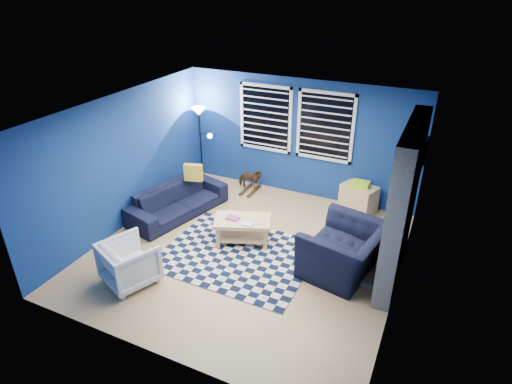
% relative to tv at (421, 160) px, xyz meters
% --- Properties ---
extents(floor, '(5.00, 5.00, 0.00)m').
position_rel_tv_xyz_m(floor, '(-2.45, -2.00, -1.40)').
color(floor, tan).
rests_on(floor, ground).
extents(ceiling, '(5.00, 5.00, 0.00)m').
position_rel_tv_xyz_m(ceiling, '(-2.45, -2.00, 1.10)').
color(ceiling, white).
rests_on(ceiling, wall_back).
extents(wall_back, '(5.00, 0.00, 5.00)m').
position_rel_tv_xyz_m(wall_back, '(-2.45, 0.50, -0.15)').
color(wall_back, navy).
rests_on(wall_back, floor).
extents(wall_left, '(0.00, 5.00, 5.00)m').
position_rel_tv_xyz_m(wall_left, '(-4.95, -2.00, -0.15)').
color(wall_left, navy).
rests_on(wall_left, floor).
extents(wall_right, '(0.00, 5.00, 5.00)m').
position_rel_tv_xyz_m(wall_right, '(0.05, -2.00, -0.15)').
color(wall_right, navy).
rests_on(wall_right, floor).
extents(fireplace, '(0.65, 2.00, 2.50)m').
position_rel_tv_xyz_m(fireplace, '(-0.09, -1.50, -0.20)').
color(fireplace, gray).
rests_on(fireplace, floor).
extents(window_left, '(1.17, 0.06, 1.42)m').
position_rel_tv_xyz_m(window_left, '(-3.20, 0.46, 0.20)').
color(window_left, black).
rests_on(window_left, wall_back).
extents(window_right, '(1.17, 0.06, 1.42)m').
position_rel_tv_xyz_m(window_right, '(-1.90, 0.46, 0.20)').
color(window_right, black).
rests_on(window_right, wall_back).
extents(tv, '(0.07, 1.00, 0.58)m').
position_rel_tv_xyz_m(tv, '(0.00, 0.00, 0.00)').
color(tv, black).
rests_on(tv, wall_right).
extents(rug, '(2.53, 2.03, 0.02)m').
position_rel_tv_xyz_m(rug, '(-2.54, -2.16, -1.39)').
color(rug, black).
rests_on(rug, floor).
extents(sofa, '(2.21, 1.31, 0.60)m').
position_rel_tv_xyz_m(sofa, '(-4.26, -1.41, -1.10)').
color(sofa, black).
rests_on(sofa, floor).
extents(armchair_big, '(1.45, 1.33, 0.82)m').
position_rel_tv_xyz_m(armchair_big, '(-0.81, -1.84, -0.99)').
color(armchair_big, black).
rests_on(armchair_big, floor).
extents(armchair_bent, '(0.99, 1.00, 0.70)m').
position_rel_tv_xyz_m(armchair_bent, '(-3.74, -3.47, -1.05)').
color(armchair_bent, gray).
rests_on(armchair_bent, floor).
extents(rocking_horse, '(0.35, 0.58, 0.46)m').
position_rel_tv_xyz_m(rocking_horse, '(-3.39, 0.10, -1.10)').
color(rocking_horse, '#452B16').
rests_on(rocking_horse, floor).
extents(coffee_table, '(1.12, 0.89, 0.49)m').
position_rel_tv_xyz_m(coffee_table, '(-2.65, -1.75, -1.06)').
color(coffee_table, tan).
rests_on(coffee_table, rug).
extents(cabinet, '(0.78, 0.65, 0.65)m').
position_rel_tv_xyz_m(cabinet, '(-1.03, 0.25, -1.11)').
color(cabinet, tan).
rests_on(cabinet, floor).
extents(floor_lamp, '(0.48, 0.29, 1.76)m').
position_rel_tv_xyz_m(floor_lamp, '(-4.58, 0.07, 0.04)').
color(floor_lamp, black).
rests_on(floor_lamp, floor).
extents(throw_pillow, '(0.38, 0.21, 0.35)m').
position_rel_tv_xyz_m(throw_pillow, '(-4.11, -1.01, -0.62)').
color(throw_pillow, gold).
rests_on(throw_pillow, sofa).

